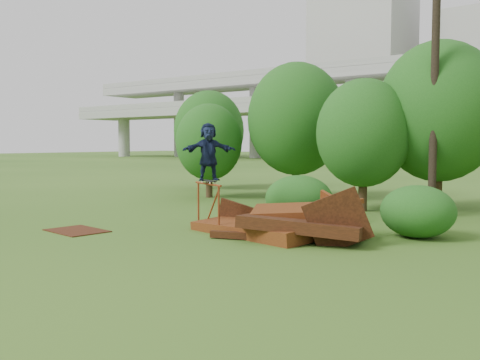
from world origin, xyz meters
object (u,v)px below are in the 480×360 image
Objects in this scene: skater at (208,152)px; flat_plate at (77,231)px; scrap_pile at (281,225)px; utility_pole at (435,62)px.

flat_plate is (-3.26, -2.35, -2.40)m from skater.
flat_plate is at bearing 166.70° from skater.
scrap_pile is 0.52× the size of utility_pole.
utility_pole reaches higher than scrap_pile.
utility_pole is at bearing 51.14° from flat_plate.
scrap_pile is 6.22m from flat_plate.
flat_plate is 13.46m from utility_pole.
scrap_pile is at bearing 29.06° from flat_plate.
flat_plate is (-5.43, -3.02, -0.31)m from scrap_pile.
skater reaches higher than flat_plate.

